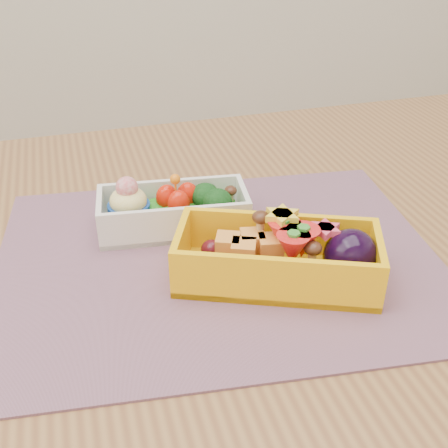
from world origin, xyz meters
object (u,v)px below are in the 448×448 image
object	(u,v)px
bento_white	(173,210)
bento_yellow	(282,256)
table	(241,330)
placemat	(218,259)

from	to	relation	value
bento_white	bento_yellow	size ratio (longest dim) A/B	0.81
bento_white	bento_yellow	world-z (taller)	bento_white
table	bento_yellow	xyz separation A→B (m)	(0.02, -0.05, 0.13)
table	placemat	xyz separation A→B (m)	(-0.03, 0.00, 0.10)
table	bento_white	world-z (taller)	bento_white
table	bento_white	distance (m)	0.16
placemat	bento_white	xyz separation A→B (m)	(-0.03, 0.07, 0.02)
table	placemat	distance (m)	0.10
table	bento_white	bearing A→B (deg)	126.88
bento_white	bento_yellow	bearing A→B (deg)	-49.85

